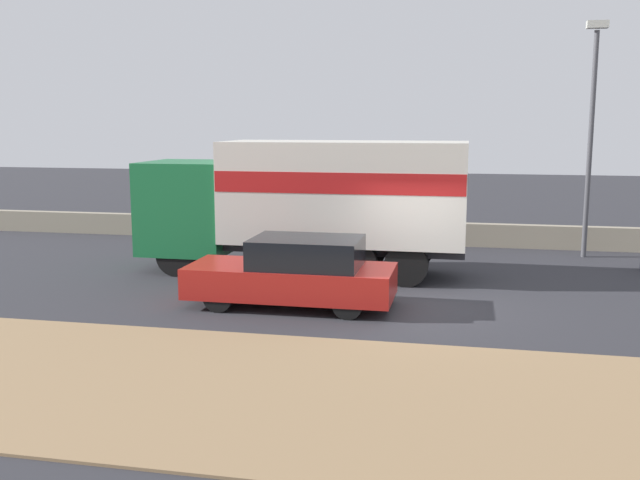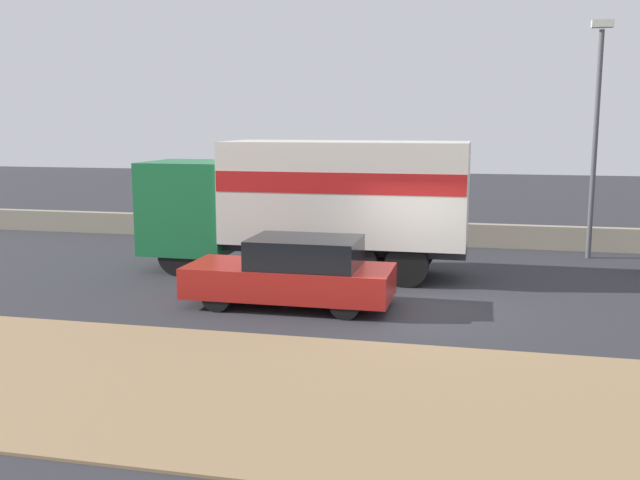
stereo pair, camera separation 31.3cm
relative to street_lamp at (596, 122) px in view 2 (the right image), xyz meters
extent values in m
plane|color=#2D2D33|center=(-4.41, -6.55, -3.79)|extent=(80.00, 80.00, 0.00)
cube|color=#937551|center=(-4.41, -11.74, -3.77)|extent=(60.00, 5.09, 0.04)
cube|color=gray|center=(-4.41, 1.20, -3.44)|extent=(60.00, 0.35, 0.71)
cylinder|color=#4C4C51|center=(0.00, 0.00, -0.67)|extent=(0.14, 0.14, 6.25)
cube|color=beige|center=(0.00, 0.00, 2.61)|extent=(0.56, 0.28, 0.20)
cube|color=#196B38|center=(-10.32, -3.77, -2.16)|extent=(2.19, 2.25, 2.33)
cube|color=black|center=(-11.40, -3.77, -1.70)|extent=(0.06, 1.91, 1.03)
cube|color=#2D2D33|center=(-6.26, -3.77, -3.05)|extent=(5.92, 1.28, 0.25)
cube|color=silver|center=(-6.26, -3.77, -1.70)|extent=(5.92, 2.32, 2.46)
cube|color=red|center=(-6.26, -3.77, -1.39)|extent=(5.89, 2.34, 0.49)
cylinder|color=black|center=(-10.32, -4.73, -3.28)|extent=(1.02, 0.28, 1.02)
cylinder|color=black|center=(-10.32, -2.82, -3.28)|extent=(1.02, 0.28, 1.02)
cylinder|color=black|center=(-4.63, -4.73, -3.28)|extent=(1.02, 0.28, 1.02)
cylinder|color=black|center=(-4.63, -2.82, -3.28)|extent=(1.02, 0.28, 1.02)
cylinder|color=black|center=(-5.82, -4.73, -3.28)|extent=(1.02, 0.28, 1.02)
cylinder|color=black|center=(-5.82, -2.82, -3.28)|extent=(1.02, 0.28, 1.02)
cube|color=#B21E19|center=(-6.82, -7.04, -3.25)|extent=(4.26, 1.71, 0.63)
cube|color=black|center=(-6.48, -7.04, -2.64)|extent=(2.22, 1.57, 0.59)
cylinder|color=black|center=(-8.14, -7.78, -3.49)|extent=(0.61, 0.20, 0.61)
cylinder|color=black|center=(-8.14, -6.31, -3.49)|extent=(0.61, 0.20, 0.61)
cylinder|color=black|center=(-5.50, -7.78, -3.49)|extent=(0.61, 0.20, 0.61)
cylinder|color=black|center=(-5.50, -6.31, -3.49)|extent=(0.61, 0.20, 0.61)
camera|label=1|loc=(-3.30, -21.04, -0.01)|focal=40.00mm
camera|label=2|loc=(-2.99, -20.97, -0.01)|focal=40.00mm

